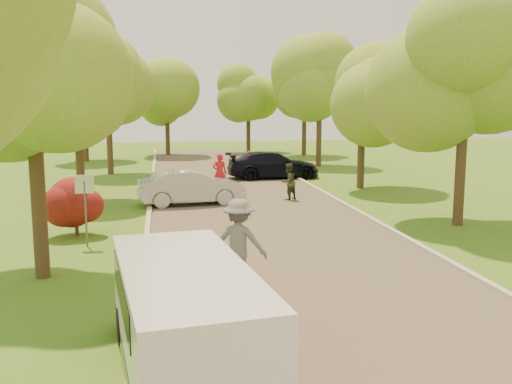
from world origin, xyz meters
TOP-DOWN VIEW (x-y plane):
  - ground at (0.00, 0.00)m, footprint 100.00×100.00m
  - road at (0.00, 8.00)m, footprint 8.00×60.00m
  - curb_left at (-4.05, 8.00)m, footprint 0.18×60.00m
  - curb_right at (4.05, 8.00)m, footprint 0.18×60.00m
  - street_sign at (-5.80, 4.00)m, footprint 0.55×0.06m
  - red_shrub at (-6.30, 5.50)m, footprint 1.70×1.70m
  - tree_l_mida at (-6.30, 1.00)m, footprint 4.71×4.60m
  - tree_l_midb at (-6.81, 12.00)m, footprint 4.30×4.20m
  - tree_l_far at (-6.39, 22.00)m, footprint 4.92×4.80m
  - tree_r_mida at (7.02, 5.00)m, footprint 5.13×5.00m
  - tree_r_midb at (6.60, 14.00)m, footprint 4.51×4.40m
  - tree_r_far at (7.23, 24.00)m, footprint 5.33×5.20m
  - tree_bg_a at (-8.78, 30.00)m, footprint 5.12×5.00m
  - tree_bg_b at (8.22, 32.00)m, footprint 5.12×5.00m
  - tree_bg_c at (-2.79, 34.00)m, footprint 4.92×4.80m
  - tree_bg_d at (4.22, 36.00)m, footprint 5.12×5.00m
  - minivan at (-3.21, -4.79)m, footprint 2.54×5.09m
  - silver_sedan at (-2.30, 10.69)m, footprint 4.63×2.10m
  - dark_sedan at (2.75, 18.41)m, footprint 5.33×2.31m
  - longboard at (-1.81, -0.77)m, footprint 0.64×1.07m
  - skateboarder at (-1.81, -0.77)m, footprint 1.49×1.17m
  - person_striped at (-0.75, 14.03)m, footprint 0.73×0.53m
  - person_olive at (2.00, 11.06)m, footprint 1.01×0.96m

SIDE VIEW (x-z plane):
  - ground at x=0.00m, z-range 0.00..0.00m
  - road at x=0.00m, z-range 0.00..0.01m
  - curb_left at x=-4.05m, z-range 0.00..0.12m
  - curb_right at x=4.05m, z-range 0.00..0.12m
  - longboard at x=-1.81m, z-range 0.05..0.17m
  - silver_sedan at x=-2.30m, z-range 0.00..1.47m
  - dark_sedan at x=2.75m, z-range 0.00..1.53m
  - person_olive at x=2.00m, z-range 0.00..1.65m
  - person_striped at x=-0.75m, z-range 0.00..1.86m
  - minivan at x=-3.21m, z-range 0.05..1.87m
  - red_shrub at x=-6.30m, z-range 0.12..2.07m
  - skateboarder at x=-1.81m, z-range 0.13..2.15m
  - street_sign at x=-5.80m, z-range 0.48..2.65m
  - tree_l_midb at x=-6.81m, z-range 1.28..7.89m
  - tree_r_midb at x=6.60m, z-range 1.38..8.38m
  - tree_bg_c at x=-2.79m, z-range 1.35..8.69m
  - tree_l_mida at x=-6.30m, z-range 1.48..8.87m
  - tree_bg_a at x=-8.78m, z-range 1.45..9.18m
  - tree_bg_d at x=4.22m, z-range 1.45..9.18m
  - tree_l_far at x=-6.39m, z-range 1.57..9.36m
  - tree_r_mida at x=7.02m, z-range 1.56..9.51m
  - tree_bg_b at x=8.22m, z-range 1.56..9.51m
  - tree_r_far at x=7.23m, z-range 1.66..10.00m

